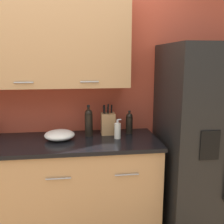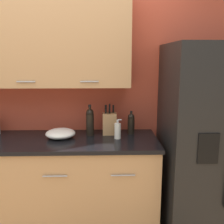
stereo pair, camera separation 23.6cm
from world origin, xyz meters
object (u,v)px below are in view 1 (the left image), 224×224
knife_block (108,123)px  refrigerator (209,140)px  soap_dispenser (118,130)px  mixing_bowl (60,135)px  oil_bottle (129,123)px  wine_bottle (89,122)px

knife_block → refrigerator: bearing=-13.1°
soap_dispenser → mixing_bowl: soap_dispenser is taller
knife_block → oil_bottle: 0.21m
mixing_bowl → knife_block: bearing=14.2°
oil_bottle → refrigerator: bearing=-16.8°
refrigerator → wine_bottle: size_ratio=5.95×
soap_dispenser → mixing_bowl: (-0.53, 0.03, -0.03)m
refrigerator → oil_bottle: refrigerator is taller
refrigerator → oil_bottle: (-0.73, 0.22, 0.14)m
wine_bottle → refrigerator: bearing=-9.2°
wine_bottle → mixing_bowl: 0.30m
wine_bottle → soap_dispenser: (0.26, -0.11, -0.06)m
knife_block → wine_bottle: bearing=-169.4°
refrigerator → soap_dispenser: bearing=175.4°
soap_dispenser → oil_bottle: oil_bottle is taller
refrigerator → knife_block: size_ratio=5.85×
wine_bottle → mixing_bowl: size_ratio=1.09×
refrigerator → knife_block: refrigerator is taller
knife_block → soap_dispenser: 0.17m
refrigerator → soap_dispenser: (-0.86, 0.07, 0.11)m
oil_bottle → soap_dispenser: bearing=-132.8°
wine_bottle → oil_bottle: (0.40, 0.04, -0.03)m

